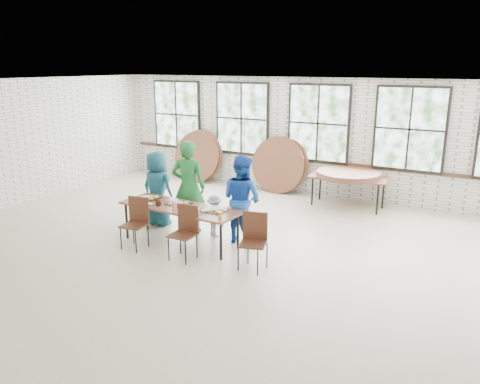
% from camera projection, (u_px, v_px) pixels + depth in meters
% --- Properties ---
extents(room, '(12.00, 12.00, 12.00)m').
position_uv_depth(room, '(318.00, 125.00, 11.76)').
color(room, beige).
rests_on(room, ground).
extents(dining_table, '(2.43, 0.91, 0.74)m').
position_uv_depth(dining_table, '(180.00, 209.00, 8.79)').
color(dining_table, brown).
rests_on(dining_table, ground).
extents(chair_near_left, '(0.47, 0.46, 0.95)m').
position_uv_depth(chair_near_left, '(136.00, 218.00, 8.66)').
color(chair_near_left, '#4B2719').
rests_on(chair_near_left, ground).
extents(chair_near_right, '(0.44, 0.42, 0.95)m').
position_uv_depth(chair_near_right, '(185.00, 228.00, 8.16)').
color(chair_near_right, '#4B2719').
rests_on(chair_near_right, ground).
extents(chair_spare, '(0.52, 0.51, 0.95)m').
position_uv_depth(chair_spare, '(254.00, 236.00, 7.77)').
color(chair_spare, '#4B2719').
rests_on(chair_spare, ground).
extents(adult_teal, '(0.79, 0.53, 1.58)m').
position_uv_depth(adult_teal, '(157.00, 189.00, 9.80)').
color(adult_teal, navy).
rests_on(adult_teal, ground).
extents(adult_green, '(0.79, 0.65, 1.88)m').
position_uv_depth(adult_green, '(189.00, 187.00, 9.39)').
color(adult_green, '#1B672B').
rests_on(adult_green, ground).
extents(toddler, '(0.62, 0.50, 0.83)m').
position_uv_depth(toddler, '(215.00, 216.00, 9.24)').
color(toddler, '#121739').
rests_on(toddler, ground).
extents(adult_blue, '(0.95, 0.82, 1.70)m').
position_uv_depth(adult_blue, '(242.00, 199.00, 8.83)').
color(adult_blue, '#184BAD').
rests_on(adult_blue, ground).
extents(storage_table, '(1.85, 0.87, 0.74)m').
position_uv_depth(storage_table, '(348.00, 179.00, 11.07)').
color(storage_table, brown).
rests_on(storage_table, ground).
extents(tabletop_clutter, '(2.12, 0.62, 0.11)m').
position_uv_depth(tabletop_clutter, '(182.00, 206.00, 8.70)').
color(tabletop_clutter, black).
rests_on(tabletop_clutter, dining_table).
extents(round_tops_stacked, '(1.50, 1.50, 0.13)m').
position_uv_depth(round_tops_stacked, '(348.00, 174.00, 11.04)').
color(round_tops_stacked, brown).
rests_on(round_tops_stacked, storage_table).
extents(round_tops_leaning, '(4.16, 0.48, 1.49)m').
position_uv_depth(round_tops_leaning, '(237.00, 160.00, 12.95)').
color(round_tops_leaning, brown).
rests_on(round_tops_leaning, ground).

